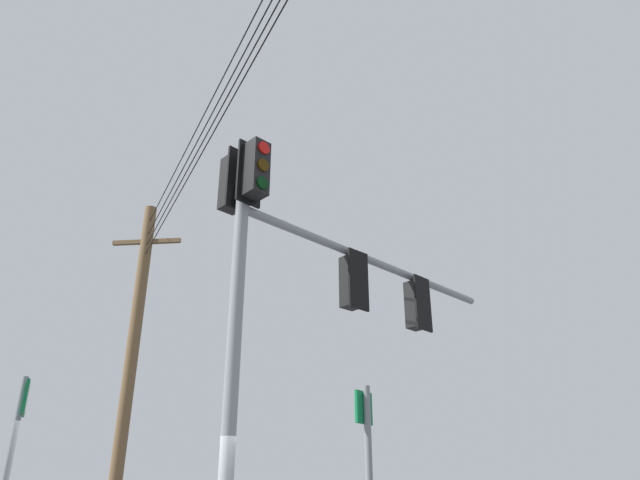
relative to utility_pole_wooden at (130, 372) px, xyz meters
name	(u,v)px	position (x,y,z in m)	size (l,w,h in m)	color
signal_mast_assembly	(307,283)	(7.10, 5.34, -0.25)	(4.91, 4.58, 6.83)	gray
utility_pole_wooden	(130,372)	(0.00, 0.00, 0.00)	(0.34, 2.04, 10.13)	brown
overhead_wire_span	(272,6)	(8.86, 4.89, 3.77)	(17.74, 9.79, 1.39)	black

